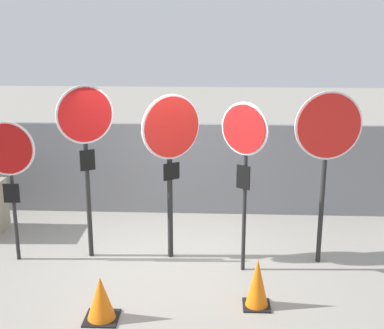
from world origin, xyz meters
name	(u,v)px	position (x,y,z in m)	size (l,w,h in m)	color
ground_plane	(172,262)	(0.00, 0.00, 0.00)	(40.00, 40.00, 0.00)	gray
fence_back	(181,169)	(0.00, 2.08, 0.83)	(7.50, 0.12, 1.65)	slate
stop_sign_0	(8,159)	(-2.28, -0.05, 1.55)	(0.78, 0.12, 2.10)	black
stop_sign_1	(86,134)	(-1.21, 0.13, 1.89)	(0.73, 0.44, 2.58)	black
stop_sign_2	(171,143)	(0.00, 0.16, 1.76)	(0.77, 0.54, 2.45)	black
stop_sign_3	(244,146)	(1.01, -0.22, 1.83)	(0.60, 0.42, 2.41)	black
stop_sign_4	(328,139)	(2.16, 0.08, 1.86)	(0.94, 0.19, 2.52)	black
traffic_cone_0	(257,283)	(1.16, -1.18, 0.32)	(0.34, 0.34, 0.64)	black
traffic_cone_1	(101,299)	(-0.71, -1.56, 0.27)	(0.41, 0.41, 0.55)	black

